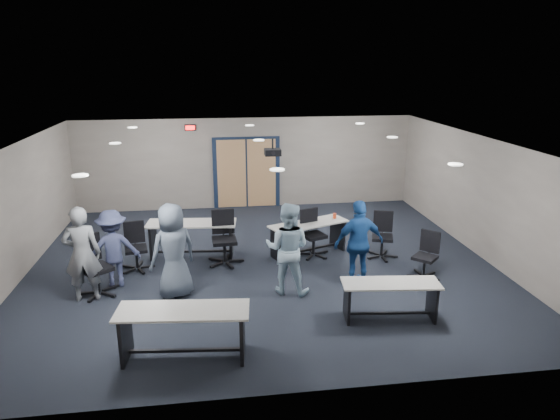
{
  "coord_description": "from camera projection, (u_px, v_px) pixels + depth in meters",
  "views": [
    {
      "loc": [
        -1.02,
        -10.18,
        4.36
      ],
      "look_at": [
        0.35,
        -0.3,
        1.32
      ],
      "focal_mm": 32.0,
      "sensor_mm": 36.0,
      "label": 1
    }
  ],
  "objects": [
    {
      "name": "floor",
      "position": [
        262.0,
        264.0,
        11.05
      ],
      "size": [
        10.0,
        10.0,
        0.0
      ],
      "primitive_type": "plane",
      "color": "black",
      "rests_on": "ground"
    },
    {
      "name": "back_wall",
      "position": [
        246.0,
        163.0,
        14.92
      ],
      "size": [
        10.0,
        0.04,
        2.7
      ],
      "primitive_type": "cube",
      "color": "slate",
      "rests_on": "floor"
    },
    {
      "name": "front_wall",
      "position": [
        298.0,
        303.0,
        6.39
      ],
      "size": [
        10.0,
        0.04,
        2.7
      ],
      "primitive_type": "cube",
      "color": "slate",
      "rests_on": "floor"
    },
    {
      "name": "left_wall",
      "position": [
        14.0,
        215.0,
        10.0
      ],
      "size": [
        0.04,
        9.0,
        2.7
      ],
      "primitive_type": "cube",
      "color": "slate",
      "rests_on": "floor"
    },
    {
      "name": "right_wall",
      "position": [
        481.0,
        197.0,
        11.32
      ],
      "size": [
        0.04,
        9.0,
        2.7
      ],
      "primitive_type": "cube",
      "color": "slate",
      "rests_on": "floor"
    },
    {
      "name": "ceiling",
      "position": [
        261.0,
        142.0,
        10.26
      ],
      "size": [
        10.0,
        9.0,
        0.04
      ],
      "primitive_type": "cube",
      "color": "silver",
      "rests_on": "back_wall"
    },
    {
      "name": "double_door",
      "position": [
        247.0,
        173.0,
        14.97
      ],
      "size": [
        2.0,
        0.07,
        2.2
      ],
      "color": "#101B32",
      "rests_on": "back_wall"
    },
    {
      "name": "exit_sign",
      "position": [
        190.0,
        128.0,
        14.34
      ],
      "size": [
        0.32,
        0.07,
        0.18
      ],
      "color": "black",
      "rests_on": "back_wall"
    },
    {
      "name": "ceiling_projector",
      "position": [
        273.0,
        152.0,
        10.86
      ],
      "size": [
        0.35,
        0.32,
        0.37
      ],
      "color": "black",
      "rests_on": "ceiling"
    },
    {
      "name": "ceiling_can_lights",
      "position": [
        260.0,
        142.0,
        10.51
      ],
      "size": [
        6.24,
        5.74,
        0.02
      ],
      "primitive_type": null,
      "color": "white",
      "rests_on": "ceiling"
    },
    {
      "name": "table_front_left",
      "position": [
        184.0,
        325.0,
        7.45
      ],
      "size": [
        2.02,
        0.85,
        0.8
      ],
      "rotation": [
        0.0,
        0.0,
        -0.1
      ],
      "color": "#B2B0A9",
      "rests_on": "floor"
    },
    {
      "name": "table_front_right",
      "position": [
        390.0,
        294.0,
        8.61
      ],
      "size": [
        1.73,
        0.74,
        0.68
      ],
      "rotation": [
        0.0,
        0.0,
        -0.11
      ],
      "color": "#B2B0A9",
      "rests_on": "floor"
    },
    {
      "name": "table_back_left",
      "position": [
        192.0,
        233.0,
        11.32
      ],
      "size": [
        2.06,
        0.87,
        1.11
      ],
      "rotation": [
        0.0,
        0.0,
        -0.1
      ],
      "color": "#B2B0A9",
      "rests_on": "floor"
    },
    {
      "name": "table_back_right",
      "position": [
        309.0,
        233.0,
        11.47
      ],
      "size": [
        1.95,
        1.26,
        0.88
      ],
      "rotation": [
        0.0,
        0.0,
        0.38
      ],
      "color": "#B2B0A9",
      "rests_on": "floor"
    },
    {
      "name": "chair_back_a",
      "position": [
        136.0,
        247.0,
        10.59
      ],
      "size": [
        0.76,
        0.76,
        1.03
      ],
      "primitive_type": null,
      "rotation": [
        0.0,
        0.0,
        0.18
      ],
      "color": "black",
      "rests_on": "floor"
    },
    {
      "name": "chair_back_b",
      "position": [
        224.0,
        238.0,
        10.89
      ],
      "size": [
        0.78,
        0.78,
        1.19
      ],
      "primitive_type": null,
      "rotation": [
        0.0,
        0.0,
        0.05
      ],
      "color": "black",
      "rests_on": "floor"
    },
    {
      "name": "chair_back_c",
      "position": [
        314.0,
        234.0,
        11.33
      ],
      "size": [
        0.87,
        0.87,
        1.08
      ],
      "primitive_type": null,
      "rotation": [
        0.0,
        0.0,
        0.35
      ],
      "color": "black",
      "rests_on": "floor"
    },
    {
      "name": "chair_back_d",
      "position": [
        383.0,
        236.0,
        11.25
      ],
      "size": [
        0.83,
        0.83,
        1.05
      ],
      "primitive_type": null,
      "rotation": [
        0.0,
        0.0,
        -0.32
      ],
      "color": "black",
      "rests_on": "floor"
    },
    {
      "name": "chair_loose_left",
      "position": [
        96.0,
        266.0,
        9.46
      ],
      "size": [
        1.02,
        1.02,
        1.16
      ],
      "primitive_type": null,
      "rotation": [
        0.0,
        0.0,
        0.67
      ],
      "color": "black",
      "rests_on": "floor"
    },
    {
      "name": "chair_loose_right",
      "position": [
        425.0,
        256.0,
        10.2
      ],
      "size": [
        0.87,
        0.87,
        0.98
      ],
      "primitive_type": null,
      "rotation": [
        0.0,
        0.0,
        -0.81
      ],
      "color": "black",
      "rests_on": "floor"
    },
    {
      "name": "person_gray",
      "position": [
        82.0,
        254.0,
        9.16
      ],
      "size": [
        0.71,
        0.5,
        1.83
      ],
      "primitive_type": "imported",
      "rotation": [
        0.0,
        0.0,
        3.24
      ],
      "color": "gray",
      "rests_on": "floor"
    },
    {
      "name": "person_plaid",
      "position": [
        173.0,
        251.0,
        9.31
      ],
      "size": [
        1.06,
        0.95,
        1.83
      ],
      "primitive_type": "imported",
      "rotation": [
        0.0,
        0.0,
        3.66
      ],
      "color": "slate",
      "rests_on": "floor"
    },
    {
      "name": "person_lightblue",
      "position": [
        288.0,
        248.0,
        9.48
      ],
      "size": [
        1.06,
        0.95,
        1.8
      ],
      "primitive_type": "imported",
      "rotation": [
        0.0,
        0.0,
        2.78
      ],
      "color": "#A6C7DC",
      "rests_on": "floor"
    },
    {
      "name": "person_navy",
      "position": [
        359.0,
        243.0,
        9.82
      ],
      "size": [
        1.07,
        0.55,
        1.74
      ],
      "primitive_type": "imported",
      "rotation": [
        0.0,
        0.0,
        3.27
      ],
      "color": "navy",
      "rests_on": "floor"
    },
    {
      "name": "person_back",
      "position": [
        113.0,
        249.0,
        9.77
      ],
      "size": [
        1.12,
        0.8,
        1.58
      ],
      "primitive_type": "imported",
      "rotation": [
        0.0,
        0.0,
        3.37
      ],
      "color": "#394167",
      "rests_on": "floor"
    }
  ]
}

